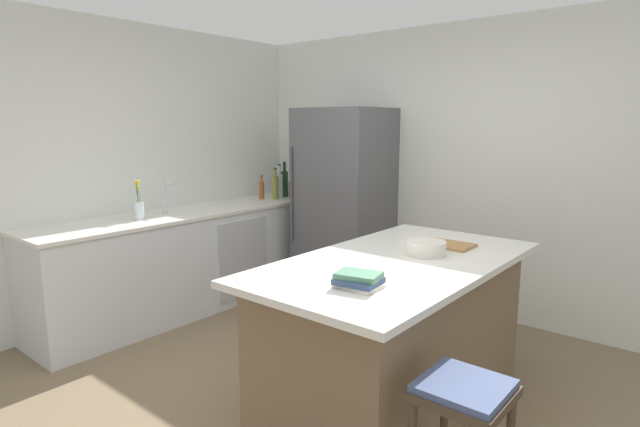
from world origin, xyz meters
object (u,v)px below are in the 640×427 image
object	(u,v)px
bar_stool	(463,410)
vinegar_bottle	(262,190)
flower_vase	(139,208)
cookbook_stack	(358,280)
sink_faucet	(165,196)
wine_bottle	(285,183)
hot_sauce_bottle	(291,188)
mixing_bowl	(425,248)
kitchen_island	(396,333)
soda_bottle	(279,185)
refrigerator	(344,204)
olive_oil_bottle	(275,187)
cutting_board	(445,244)

from	to	relation	value
bar_stool	vinegar_bottle	distance (m)	3.70
flower_vase	vinegar_bottle	xyz separation A→B (m)	(-0.06, 1.48, -0.00)
bar_stool	cookbook_stack	world-z (taller)	cookbook_stack
sink_faucet	wine_bottle	size ratio (longest dim) A/B	0.78
sink_faucet	cookbook_stack	distance (m)	2.64
hot_sauce_bottle	mixing_bowl	distance (m)	2.81
cookbook_stack	mixing_bowl	xyz separation A→B (m)	(-0.05, 0.78, 0.00)
kitchen_island	sink_faucet	size ratio (longest dim) A/B	6.42
flower_vase	soda_bottle	size ratio (longest dim) A/B	0.92
bar_stool	mixing_bowl	world-z (taller)	mixing_bowl
refrigerator	sink_faucet	xyz separation A→B (m)	(-0.94, -1.41, 0.15)
soda_bottle	cookbook_stack	size ratio (longest dim) A/B	1.55
refrigerator	hot_sauce_bottle	xyz separation A→B (m)	(-0.86, 0.15, 0.08)
soda_bottle	sink_faucet	bearing A→B (deg)	-94.06
bar_stool	hot_sauce_bottle	world-z (taller)	hot_sauce_bottle
refrigerator	olive_oil_bottle	bearing A→B (deg)	-169.60
flower_vase	olive_oil_bottle	distance (m)	1.57
flower_vase	mixing_bowl	distance (m)	2.48
refrigerator	mixing_bowl	bearing A→B (deg)	-38.78
soda_bottle	cookbook_stack	distance (m)	3.17
hot_sauce_bottle	refrigerator	bearing A→B (deg)	-10.14
sink_faucet	cookbook_stack	bearing A→B (deg)	-13.89
cookbook_stack	mixing_bowl	bearing A→B (deg)	93.96
flower_vase	soda_bottle	world-z (taller)	soda_bottle
bar_stool	cutting_board	xyz separation A→B (m)	(-0.66, 1.15, 0.39)
hot_sauce_bottle	sink_faucet	bearing A→B (deg)	-92.81
kitchen_island	hot_sauce_bottle	world-z (taller)	hot_sauce_bottle
bar_stool	cutting_board	bearing A→B (deg)	119.82
olive_oil_bottle	cookbook_stack	bearing A→B (deg)	-37.97
refrigerator	olive_oil_bottle	distance (m)	0.82
sink_faucet	mixing_bowl	distance (m)	2.51
bar_stool	olive_oil_bottle	bearing A→B (deg)	146.82
vinegar_bottle	olive_oil_bottle	bearing A→B (deg)	34.89
bar_stool	cookbook_stack	distance (m)	0.73
vinegar_bottle	cutting_board	bearing A→B (deg)	-16.52
cookbook_stack	cutting_board	size ratio (longest dim) A/B	0.67
wine_bottle	cookbook_stack	distance (m)	3.25
kitchen_island	soda_bottle	size ratio (longest dim) A/B	5.24
flower_vase	mixing_bowl	xyz separation A→B (m)	(2.43, 0.46, -0.05)
cookbook_stack	wine_bottle	bearing A→B (deg)	139.84
olive_oil_bottle	cutting_board	size ratio (longest dim) A/B	0.95
flower_vase	hot_sauce_bottle	size ratio (longest dim) A/B	1.56
flower_vase	olive_oil_bottle	world-z (taller)	same
mixing_bowl	kitchen_island	bearing A→B (deg)	-108.80
cutting_board	soda_bottle	bearing A→B (deg)	159.04
hot_sauce_bottle	bar_stool	bearing A→B (deg)	-36.48
kitchen_island	vinegar_bottle	world-z (taller)	vinegar_bottle
refrigerator	soda_bottle	xyz separation A→B (m)	(-0.84, -0.05, 0.14)
kitchen_island	refrigerator	xyz separation A→B (m)	(-1.50, 1.47, 0.46)
flower_vase	vinegar_bottle	world-z (taller)	flower_vase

